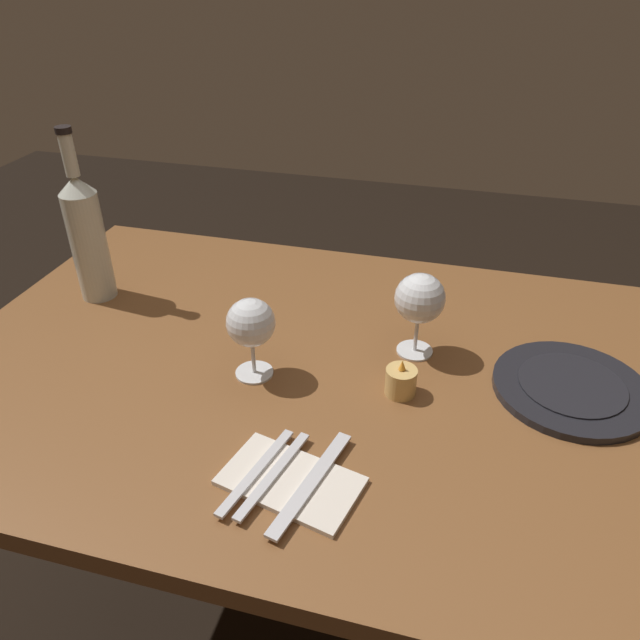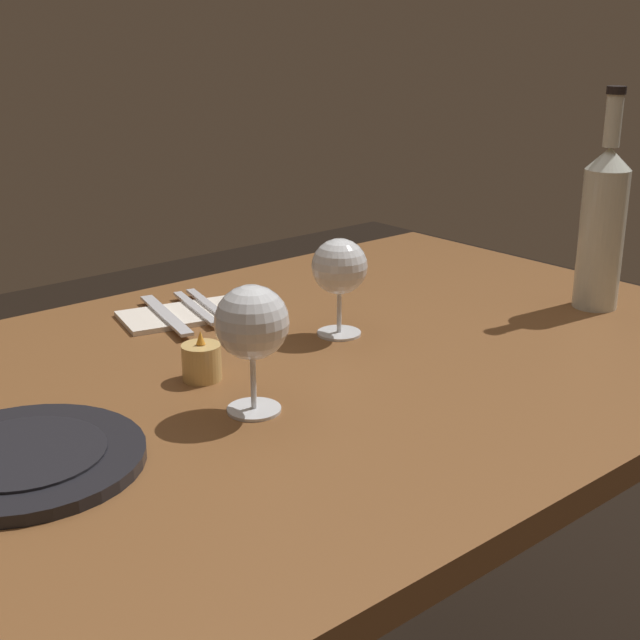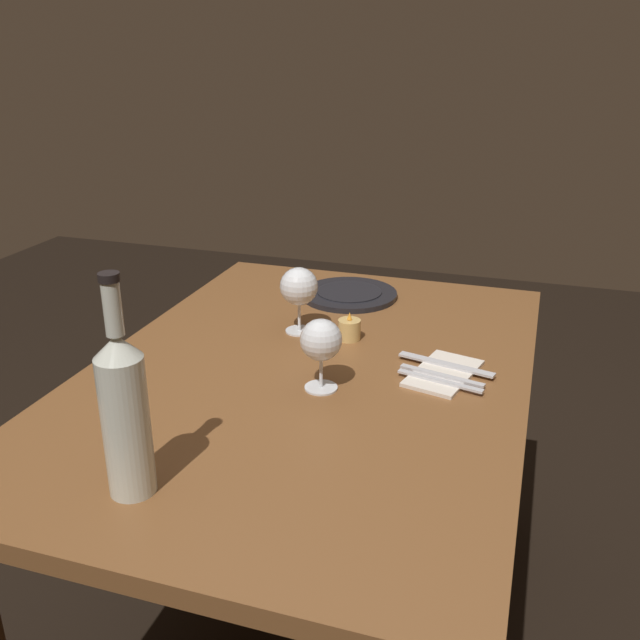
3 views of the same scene
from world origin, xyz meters
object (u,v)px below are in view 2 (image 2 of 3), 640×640
at_px(wine_glass_left, 252,325).
at_px(fork_inner, 195,308).
at_px(wine_glass_right, 340,268).
at_px(dinner_plate, 24,459).
at_px(wine_bottle, 603,224).
at_px(votive_candle, 202,363).
at_px(folded_napkin, 182,315).
at_px(table_knife, 166,315).
at_px(fork_outer, 208,305).

height_order(wine_glass_left, fork_inner, wine_glass_left).
distance_m(wine_glass_right, dinner_plate, 0.54).
bearing_deg(wine_glass_right, wine_bottle, 157.31).
bearing_deg(wine_glass_right, fork_inner, -63.59).
bearing_deg(dinner_plate, fork_inner, -143.16).
height_order(wine_glass_left, votive_candle, wine_glass_left).
relative_size(dinner_plate, folded_napkin, 1.21).
distance_m(fork_inner, table_knife, 0.06).
height_order(wine_glass_left, folded_napkin, wine_glass_left).
relative_size(wine_glass_left, fork_inner, 0.88).
bearing_deg(wine_glass_right, wine_glass_left, 27.86).
relative_size(wine_glass_right, fork_inner, 0.82).
bearing_deg(wine_bottle, folded_napkin, -35.82).
distance_m(wine_glass_left, wine_bottle, 0.67).
bearing_deg(fork_outer, wine_glass_right, 111.02).
xyz_separation_m(fork_outer, table_knife, (0.08, 0.00, 0.00)).
distance_m(wine_glass_left, table_knife, 0.39).
height_order(wine_glass_right, fork_outer, wine_glass_right).
height_order(wine_glass_left, wine_bottle, wine_bottle).
distance_m(folded_napkin, fork_outer, 0.05).
bearing_deg(wine_bottle, votive_candle, -13.44).
height_order(folded_napkin, fork_outer, fork_outer).
xyz_separation_m(dinner_plate, table_knife, (-0.36, -0.31, 0.00)).
bearing_deg(wine_glass_left, table_knife, -104.83).
bearing_deg(fork_inner, folded_napkin, 0.00).
xyz_separation_m(wine_glass_left, dinner_plate, (0.27, -0.05, -0.10)).
xyz_separation_m(fork_inner, fork_outer, (-0.03, 0.00, 0.00)).
height_order(dinner_plate, table_knife, dinner_plate).
xyz_separation_m(fork_inner, table_knife, (0.06, 0.00, 0.00)).
bearing_deg(wine_bottle, dinner_plate, -4.94).
relative_size(wine_glass_right, wine_bottle, 0.42).
height_order(wine_bottle, votive_candle, wine_bottle).
relative_size(wine_glass_left, wine_glass_right, 1.07).
height_order(wine_bottle, folded_napkin, wine_bottle).
height_order(dinner_plate, fork_outer, dinner_plate).
relative_size(wine_glass_right, folded_napkin, 0.70).
xyz_separation_m(wine_bottle, folded_napkin, (0.55, -0.39, -0.13)).
bearing_deg(fork_inner, dinner_plate, 36.84).
relative_size(wine_glass_left, folded_napkin, 0.75).
distance_m(wine_glass_left, fork_outer, 0.41).
bearing_deg(votive_candle, fork_outer, -125.42).
bearing_deg(wine_bottle, table_knife, -34.38).
relative_size(wine_bottle, votive_candle, 5.26).
xyz_separation_m(wine_bottle, table_knife, (0.58, -0.39, -0.13)).
relative_size(wine_bottle, fork_inner, 1.98).
bearing_deg(folded_napkin, wine_glass_left, 70.80).
height_order(wine_glass_left, dinner_plate, wine_glass_left).
bearing_deg(fork_outer, dinner_plate, 35.26).
bearing_deg(wine_glass_left, votive_candle, -93.67).
xyz_separation_m(folded_napkin, fork_inner, (-0.02, 0.00, 0.01)).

